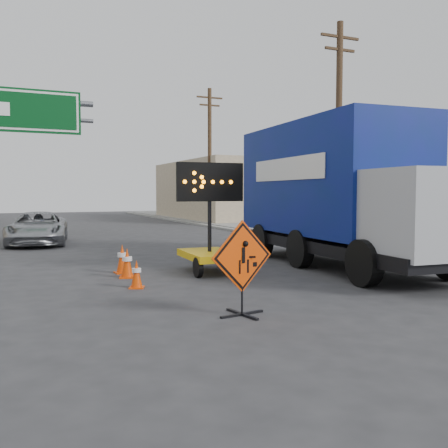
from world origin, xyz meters
TOP-DOWN VIEW (x-y plane):
  - ground at (0.00, 0.00)m, footprint 100.00×100.00m
  - curb_right at (7.20, 15.00)m, footprint 0.40×60.00m
  - sidewalk_right at (9.50, 15.00)m, footprint 4.00×60.00m
  - building_right_far at (13.00, 30.00)m, footprint 10.00×14.00m
  - highway_gantry at (-4.43, 17.96)m, footprint 6.18×0.38m
  - utility_pole_near at (8.00, 10.00)m, footprint 1.80×0.26m
  - utility_pole_far at (8.00, 24.00)m, footprint 1.80×0.26m
  - construction_sign at (-0.70, 0.95)m, footprint 1.25×0.89m
  - arrow_board at (0.57, 5.62)m, footprint 1.87×2.13m
  - pickup_truck at (-3.27, 15.24)m, footprint 2.88×5.13m
  - box_truck at (4.48, 5.19)m, footprint 3.32×9.05m
  - cone_a at (-1.79, 4.18)m, footprint 0.42×0.42m
  - cone_b at (-1.68, 5.63)m, footprint 0.47×0.47m
  - cone_c at (-1.64, 6.39)m, footprint 0.42×0.42m

SIDE VIEW (x-z plane):
  - ground at x=0.00m, z-range 0.00..0.00m
  - curb_right at x=7.20m, z-range 0.00..0.12m
  - sidewalk_right at x=9.50m, z-range 0.00..0.15m
  - cone_a at x=-1.79m, z-range 0.00..0.64m
  - cone_b at x=-1.68m, z-range 0.00..0.76m
  - cone_c at x=-1.64m, z-range 0.00..0.78m
  - arrow_board at x=0.57m, z-range -0.82..2.14m
  - pickup_truck at x=-3.27m, z-range 0.00..1.35m
  - construction_sign at x=-0.70m, z-range 0.05..1.73m
  - box_truck at x=4.48m, z-range -0.20..4.03m
  - building_right_far at x=13.00m, z-range 0.00..4.60m
  - utility_pole_near at x=8.00m, z-range 0.18..9.18m
  - utility_pole_far at x=8.00m, z-range 0.18..9.18m
  - highway_gantry at x=-4.43m, z-range 1.62..8.52m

